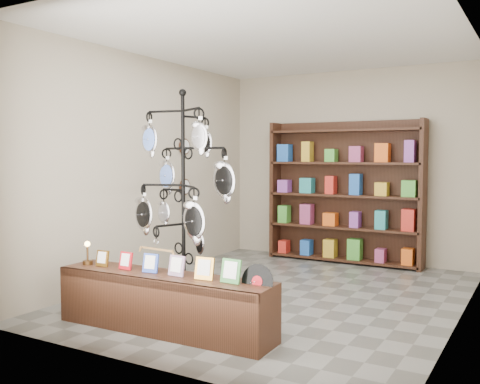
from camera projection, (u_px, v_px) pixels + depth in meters
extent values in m
plane|color=slate|center=(280.00, 295.00, 6.40)|extent=(5.00, 5.00, 0.00)
plane|color=#AAA089|center=(349.00, 166.00, 8.46)|extent=(4.00, 0.00, 4.00)
plane|color=#AAA089|center=(141.00, 177.00, 4.13)|extent=(4.00, 0.00, 4.00)
plane|color=#AAA089|center=(148.00, 168.00, 7.29)|extent=(0.00, 5.00, 5.00)
plane|color=#AAA089|center=(463.00, 172.00, 5.30)|extent=(0.00, 5.00, 5.00)
plane|color=white|center=(281.00, 40.00, 6.19)|extent=(5.00, 5.00, 0.00)
cylinder|color=black|center=(184.00, 313.00, 5.61)|extent=(0.56, 0.56, 0.03)
cylinder|color=black|center=(183.00, 206.00, 5.53)|extent=(0.05, 0.05, 2.29)
sphere|color=black|center=(183.00, 93.00, 5.45)|extent=(0.08, 0.08, 0.08)
ellipsoid|color=silver|center=(200.00, 244.00, 5.74)|extent=(0.12, 0.06, 0.24)
cube|color=tan|center=(156.00, 249.00, 5.35)|extent=(0.43, 0.06, 0.04)
cube|color=black|center=(164.00, 303.00, 5.05)|extent=(2.24, 0.51, 0.55)
cube|color=gold|center=(103.00, 258.00, 5.39)|extent=(0.14, 0.05, 0.16)
cube|color=#B00E17|center=(126.00, 261.00, 5.25)|extent=(0.15, 0.06, 0.17)
cube|color=#263FA5|center=(151.00, 263.00, 5.10)|extent=(0.16, 0.06, 0.18)
cube|color=#E54C33|center=(177.00, 266.00, 4.96)|extent=(0.17, 0.06, 0.19)
cube|color=gold|center=(204.00, 269.00, 4.81)|extent=(0.18, 0.06, 0.20)
cube|color=#337233|center=(231.00, 271.00, 4.68)|extent=(0.19, 0.07, 0.21)
cylinder|color=black|center=(257.00, 281.00, 4.62)|extent=(0.31, 0.08, 0.30)
cylinder|color=#B00E17|center=(257.00, 282.00, 4.62)|extent=(0.10, 0.03, 0.10)
cylinder|color=#482D14|center=(88.00, 262.00, 5.49)|extent=(0.10, 0.10, 0.04)
cylinder|color=#482D14|center=(88.00, 254.00, 5.49)|extent=(0.02, 0.02, 0.14)
sphere|color=#FFBF59|center=(87.00, 244.00, 5.48)|extent=(0.06, 0.06, 0.06)
cube|color=black|center=(347.00, 191.00, 8.43)|extent=(2.40, 0.04, 2.20)
cube|color=black|center=(276.00, 190.00, 8.88)|extent=(0.06, 0.36, 2.20)
cube|color=black|center=(423.00, 195.00, 7.71)|extent=(0.06, 0.36, 2.20)
cube|color=black|center=(343.00, 259.00, 8.37)|extent=(2.36, 0.36, 0.04)
cube|color=black|center=(344.00, 227.00, 8.33)|extent=(2.36, 0.36, 0.03)
cube|color=black|center=(344.00, 195.00, 8.30)|extent=(2.36, 0.36, 0.04)
cube|color=black|center=(344.00, 163.00, 8.26)|extent=(2.36, 0.36, 0.04)
cube|color=black|center=(345.00, 131.00, 8.23)|extent=(2.36, 0.36, 0.04)
cylinder|color=black|center=(184.00, 147.00, 7.95)|extent=(0.03, 0.24, 0.24)
cylinder|color=black|center=(185.00, 187.00, 7.99)|extent=(0.03, 0.24, 0.24)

